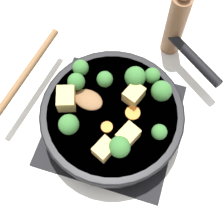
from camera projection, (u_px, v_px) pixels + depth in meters
ground_plane at (112, 125)px, 0.77m from camera, size 2.40×2.40×0.00m
front_burner_grate at (112, 123)px, 0.76m from camera, size 0.31×0.31×0.03m
skillet_pan at (113, 115)px, 0.72m from camera, size 0.39×0.43×0.05m
wooden_spoon at (52, 83)px, 0.72m from camera, size 0.23×0.25×0.02m
tofu_cube_center_large at (128, 135)px, 0.66m from camera, size 0.05×0.05×0.04m
tofu_cube_near_handle at (104, 149)px, 0.65m from camera, size 0.05×0.05×0.03m
tofu_cube_east_chunk at (134, 95)px, 0.69m from camera, size 0.05×0.05×0.03m
tofu_cube_west_chunk at (66, 99)px, 0.69m from camera, size 0.05×0.06×0.04m
broccoli_floret_near_spoon at (159, 132)px, 0.65m from camera, size 0.03×0.03×0.04m
broccoli_floret_center_top at (81, 68)px, 0.71m from camera, size 0.04×0.04×0.04m
broccoli_floret_east_rim at (120, 147)px, 0.64m from camera, size 0.05×0.05×0.05m
broccoli_floret_west_rim at (135, 77)px, 0.70m from camera, size 0.05×0.05×0.05m
broccoli_floret_north_edge at (105, 79)px, 0.70m from camera, size 0.04×0.04×0.04m
broccoli_floret_south_cluster at (161, 91)px, 0.68m from camera, size 0.05×0.05×0.05m
broccoli_floret_mid_floret at (152, 76)px, 0.70m from camera, size 0.04×0.04×0.04m
broccoli_floret_small_inner at (76, 82)px, 0.70m from camera, size 0.04×0.04×0.05m
broccoli_floret_tall_stem at (69, 124)px, 0.66m from camera, size 0.04×0.04×0.05m
carrot_slice_orange_thin at (109, 128)px, 0.68m from camera, size 0.03×0.03×0.01m
carrot_slice_near_center at (133, 113)px, 0.69m from camera, size 0.03×0.03×0.01m
pepper_mill at (176, 24)px, 0.77m from camera, size 0.05×0.05×0.22m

